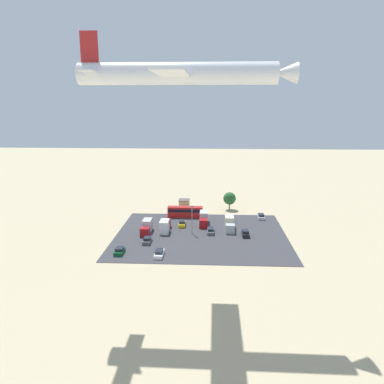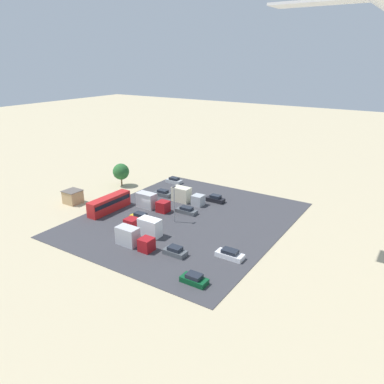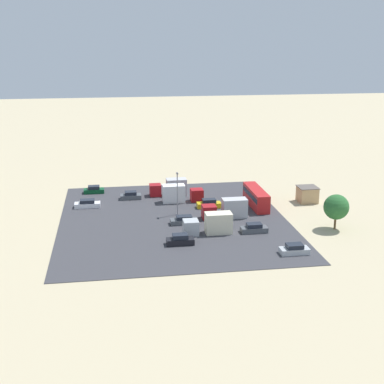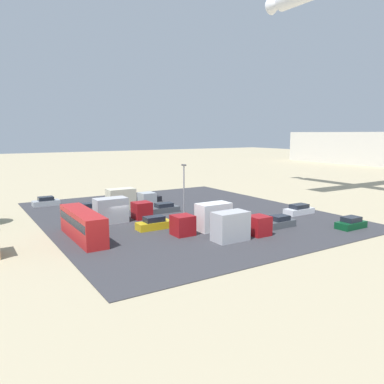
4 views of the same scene
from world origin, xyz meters
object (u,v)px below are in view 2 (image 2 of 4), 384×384
Objects in this scene: shed_building at (73,197)px; bus at (109,203)px; parked_car_1 at (230,254)px; parked_truck_3 at (133,238)px; parked_truck_0 at (151,202)px; parked_car_2 at (140,217)px; parked_car_3 at (187,210)px; parked_truck_2 at (145,226)px; parked_car_7 at (174,181)px; parked_car_0 at (163,193)px; parked_car_4 at (194,279)px; parked_truck_1 at (186,196)px; parked_car_5 at (175,251)px; parked_car_6 at (215,199)px.

bus is (-1.06, 10.50, 0.32)m from shed_building.
parked_car_1 is 17.26m from parked_truck_3.
parked_truck_0 is (-5.92, 6.82, -0.23)m from bus.
shed_building reaches higher than parked_car_1.
parked_car_2 is at bearing -146.27° from parked_truck_3.
parked_truck_3 is (15.44, 8.32, -0.03)m from parked_truck_0.
bus is 2.41× the size of parked_car_2.
parked_car_1 reaches higher than parked_car_3.
parked_truck_2 is (4.41, 4.83, 0.88)m from parked_car_2.
parked_car_3 is at bearing -137.18° from parked_car_7.
parked_car_0 is 0.91× the size of parked_car_1.
parked_car_3 is 26.50m from parked_car_4.
parked_car_3 is at bearing 36.18° from parked_car_4.
parked_car_2 is 13.72m from parked_truck_1.
parked_car_5 reaches higher than parked_car_0.
parked_car_2 is at bearing -160.79° from parked_car_0.
parked_car_4 is 0.53× the size of parked_truck_2.
parked_car_3 is 0.63× the size of parked_truck_3.
parked_car_2 is at bearing -160.42° from parked_car_7.
parked_car_4 is at bearing 35.89° from parked_truck_1.
parked_car_5 is at bearing -144.23° from parked_car_7.
shed_building is 0.79× the size of parked_car_3.
parked_truck_0 is (2.11, -7.97, 0.95)m from parked_car_3.
parked_car_0 is 29.01m from parked_car_5.
parked_truck_3 is at bearing 176.71° from parked_car_6.
parked_car_0 is at bearing 73.58° from bus.
parked_truck_1 is (0.53, 7.11, 0.93)m from parked_car_0.
parked_truck_0 is at bearing 40.97° from bus.
bus is at bearing -61.51° from parked_car_3.
parked_truck_1 is (-26.62, -19.27, 0.94)m from parked_car_4.
parked_car_4 is at bearing -135.83° from parked_car_0.
parked_truck_2 is at bearing -18.67° from bus.
parked_car_1 is at bearing -7.02° from bus.
parked_truck_0 is (17.49, 6.28, 0.93)m from parked_car_7.
parked_car_4 is 18.81m from parked_truck_2.
bus is 33.26m from parked_car_4.
bus is 2.67× the size of parked_car_5.
parked_car_2 is 6.59m from parked_truck_0.
bus is 2.31× the size of parked_car_3.
bus is at bearing -122.14° from parked_truck_3.
parked_truck_0 is (11.34, -9.86, 0.87)m from parked_car_6.
parked_car_1 is (17.66, 27.36, -0.01)m from parked_car_0.
parked_car_7 reaches higher than parked_car_4.
parked_truck_0 is at bearing 139.00° from parked_car_6.
shed_building is at bearing -56.55° from parked_truck_1.
parked_truck_3 is (22.77, 3.97, -0.04)m from parked_truck_1.
parked_car_0 is 13.08m from parked_car_6.
parked_car_5 is 0.52× the size of parked_truck_1.
shed_building is 0.91× the size of parked_car_4.
parked_car_1 is (2.81, 41.93, -0.83)m from shed_building.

